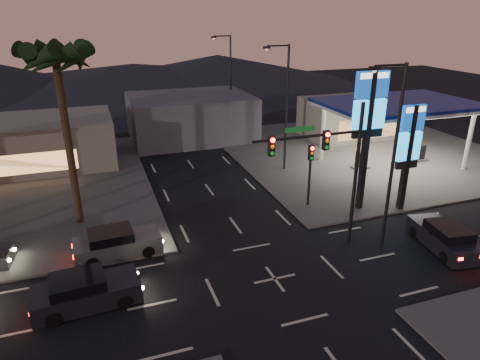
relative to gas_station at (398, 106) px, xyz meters
name	(u,v)px	position (x,y,z in m)	size (l,w,h in m)	color
ground	(275,279)	(-16.00, -12.00, -5.08)	(140.00, 140.00, 0.00)	black
corner_lot_ne	(363,151)	(0.00, 4.00, -5.02)	(24.00, 24.00, 0.12)	#47443F
gas_station	(398,106)	(0.00, 0.00, 0.00)	(12.20, 8.20, 5.47)	silver
convenience_store	(353,118)	(2.00, 9.00, -3.08)	(10.00, 6.00, 4.00)	#726B5B
pylon_sign_tall	(369,114)	(-7.50, -6.50, 1.31)	(2.20, 0.35, 9.00)	black
pylon_sign_short	(409,142)	(-5.00, -7.50, -0.42)	(1.60, 0.35, 7.00)	black
traffic_signal_mast	(329,158)	(-12.24, -10.01, 0.15)	(6.10, 0.39, 8.00)	black
pedestal_signal	(310,166)	(-10.50, -5.02, -2.16)	(0.32, 0.39, 4.30)	black
streetlight_near	(392,149)	(-9.21, -11.00, 0.64)	(2.14, 0.25, 10.00)	black
streetlight_mid	(284,101)	(-9.21, 2.00, 0.64)	(2.14, 0.25, 10.00)	black
streetlight_far	(229,77)	(-9.21, 16.00, 0.64)	(2.14, 0.25, 10.00)	black
palm_a	(57,68)	(-25.00, -2.50, 4.35)	(4.41, 4.41, 10.86)	black
building_far_west	(13,145)	(-30.00, 10.00, -3.08)	(16.00, 8.00, 4.00)	#726B5B
building_far_mid	(191,117)	(-14.00, 14.00, -2.88)	(12.00, 9.00, 4.40)	#4C4C51
hill_right	(218,69)	(-1.00, 48.00, -2.58)	(50.00, 50.00, 5.00)	black
hill_center	(133,76)	(-16.00, 48.00, -3.08)	(60.00, 60.00, 4.00)	black
car_lane_a_front	(85,292)	(-24.76, -11.04, -4.37)	(4.82, 2.26, 1.53)	black
car_lane_b_front	(116,243)	(-23.13, -7.11, -4.38)	(4.73, 2.20, 1.51)	#58585A
suv_station	(445,237)	(-6.01, -12.43, -4.38)	(2.56, 4.73, 1.50)	black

